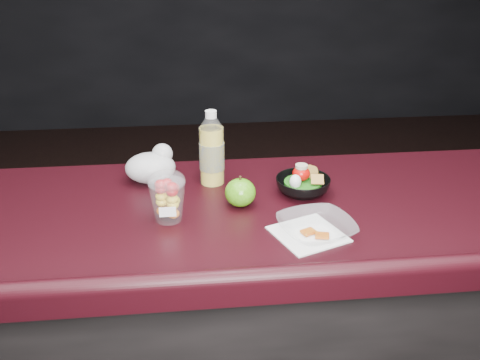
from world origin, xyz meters
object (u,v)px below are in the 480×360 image
at_px(lemonade_bottle, 212,153).
at_px(takeout_bowl, 316,229).
at_px(green_apple, 240,192).
at_px(fruit_cup, 167,195).
at_px(snack_bowl, 302,184).

height_order(lemonade_bottle, takeout_bowl, lemonade_bottle).
xyz_separation_m(green_apple, takeout_bowl, (0.17, -0.19, -0.02)).
bearing_deg(lemonade_bottle, fruit_cup, -120.48).
xyz_separation_m(fruit_cup, snack_bowl, (0.39, 0.12, -0.04)).
distance_m(green_apple, snack_bowl, 0.20).
distance_m(lemonade_bottle, snack_bowl, 0.28).
xyz_separation_m(green_apple, snack_bowl, (0.19, 0.05, -0.01)).
distance_m(snack_bowl, takeout_bowl, 0.24).
height_order(lemonade_bottle, fruit_cup, lemonade_bottle).
height_order(fruit_cup, green_apple, fruit_cup).
relative_size(lemonade_bottle, fruit_cup, 1.62).
xyz_separation_m(snack_bowl, takeout_bowl, (-0.02, -0.24, -0.01)).
distance_m(lemonade_bottle, green_apple, 0.18).
xyz_separation_m(lemonade_bottle, snack_bowl, (0.26, -0.10, -0.07)).
bearing_deg(takeout_bowl, green_apple, 131.97).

